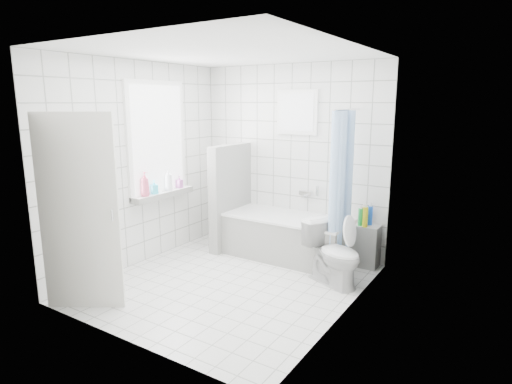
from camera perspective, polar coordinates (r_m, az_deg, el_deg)
The scene contains 19 objects.
ground at distance 5.16m, azimuth -3.58°, elevation -12.00°, with size 3.00×3.00×0.00m, color white.
ceiling at distance 4.74m, azimuth -4.01°, elevation 18.09°, with size 3.00×3.00×0.00m, color white.
wall_back at distance 6.04m, azimuth 4.66°, elevation 4.39°, with size 2.80×0.02×2.60m, color white.
wall_front at distance 3.70m, azimuth -17.60°, elevation -0.96°, with size 2.80×0.02×2.60m, color white.
wall_left at distance 5.71m, azimuth -15.23°, elevation 3.57°, with size 0.02×3.00×2.60m, color white.
wall_right at distance 4.12m, azimuth 12.14°, elevation 0.62°, with size 0.02×3.00×2.60m, color white.
window_left at distance 5.85m, azimuth -12.92°, elevation 6.84°, with size 0.01×0.90×1.40m, color white.
window_back at distance 5.90m, azimuth 5.43°, elevation 10.53°, with size 0.50×0.01×0.50m, color white.
window_sill at distance 5.93m, azimuth -12.28°, elevation -0.31°, with size 0.18×1.02×0.08m, color white.
door at distance 4.61m, azimuth -22.52°, elevation -2.67°, with size 0.04×0.80×2.00m, color silver.
bathtub at distance 5.86m, azimuth 4.20°, elevation -5.96°, with size 1.69×0.77×0.58m.
partition_wall at distance 6.17m, azimuth -3.42°, elevation -0.63°, with size 0.15×0.85×1.50m, color white.
tiled_ledge at distance 5.73m, azimuth 14.10°, elevation -6.89°, with size 0.40×0.24×0.55m, color white.
toilet at distance 5.09m, azimuth 10.33°, elevation -8.04°, with size 0.41×0.72×0.74m, color silver.
curtain_rod at distance 5.24m, azimuth 12.08°, elevation 10.70°, with size 0.02×0.02×0.80m, color silver.
shower_curtain at distance 5.21m, azimuth 11.15°, elevation 0.76°, with size 0.14×0.48×1.78m, color #4F91E8, non-canonical shape.
tub_faucet at distance 5.97m, azimuth 6.66°, elevation -0.14°, with size 0.18×0.06×0.06m, color silver.
sill_bottles at distance 5.82m, azimuth -12.92°, elevation 1.27°, with size 0.17×0.76×0.32m.
ledge_bottles at distance 5.59m, azimuth 14.33°, elevation -3.16°, with size 0.16×0.19×0.26m.
Camera 1 is at (2.79, -3.80, 2.09)m, focal length 30.00 mm.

